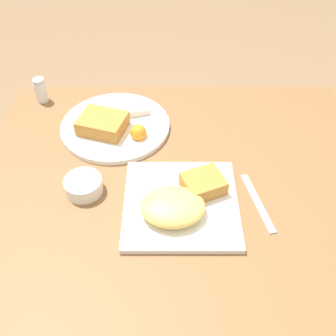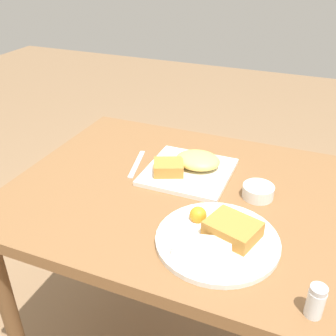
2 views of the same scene
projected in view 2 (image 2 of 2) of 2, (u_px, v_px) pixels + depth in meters
dining_table at (179, 216)px, 1.20m from camera, size 0.97×0.78×0.77m
plate_square_near at (189, 167)px, 1.22m from camera, size 0.25×0.25×0.06m
plate_oval_far at (219, 237)px, 0.94m from camera, size 0.30×0.30×0.05m
sauce_ramekin at (258, 191)px, 1.10m from camera, size 0.09×0.09×0.04m
salt_shaker at (315, 303)px, 0.75m from camera, size 0.03×0.03×0.07m
butter_knife at (137, 164)px, 1.27m from camera, size 0.05×0.17×0.00m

